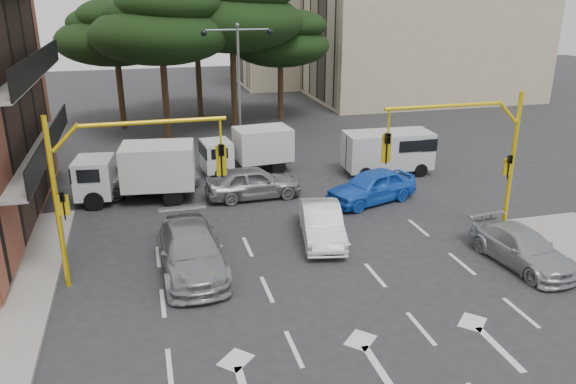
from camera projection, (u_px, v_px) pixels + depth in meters
name	position (u px, v px, depth m)	size (l,w,h in m)	color
ground	(322.00, 282.00, 19.72)	(120.00, 120.00, 0.00)	#28282B
median_strip	(241.00, 157.00, 34.24)	(1.40, 6.00, 0.15)	gray
apartment_beige_far	(312.00, 3.00, 59.99)	(16.20, 12.15, 16.70)	tan
pine_left_near	(161.00, 24.00, 36.15)	(9.15, 9.15, 10.23)	#382616
pine_center	(232.00, 11.00, 38.93)	(9.98, 9.98, 11.16)	#382616
pine_left_far	(115.00, 32.00, 39.31)	(8.32, 8.32, 9.30)	#382616
pine_right	(281.00, 38.00, 42.42)	(7.49, 7.49, 8.37)	#382616
pine_back	(196.00, 18.00, 43.24)	(9.15, 9.15, 10.23)	#382616
signal_mast_right	(475.00, 148.00, 21.84)	(5.79, 0.37, 6.00)	yellow
signal_mast_left	(111.00, 176.00, 18.58)	(5.79, 0.37, 6.00)	yellow
street_lamp_center	(238.00, 68.00, 32.42)	(4.16, 0.36, 7.77)	slate
car_white_hatch	(322.00, 223.00, 22.82)	(1.54, 4.43, 1.46)	silver
car_blue_compact	(372.00, 186.00, 26.94)	(1.86, 4.63, 1.58)	blue
car_silver_wagon	(191.00, 251.00, 20.27)	(2.24, 5.50, 1.60)	#93949A
car_silver_cross_a	(148.00, 176.00, 28.58)	(2.45, 5.32, 1.48)	#919498
car_silver_cross_b	(253.00, 182.00, 27.48)	(1.88, 4.68, 1.59)	gray
car_silver_parked	(522.00, 248.00, 20.81)	(1.86, 4.57, 1.32)	#A3A4AA
van_white	(387.00, 152.00, 31.07)	(2.16, 4.78, 2.39)	silver
box_truck_a	(137.00, 173.00, 26.88)	(2.37, 5.64, 2.77)	silver
box_truck_b	(247.00, 151.00, 31.19)	(2.11, 5.02, 2.47)	silver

